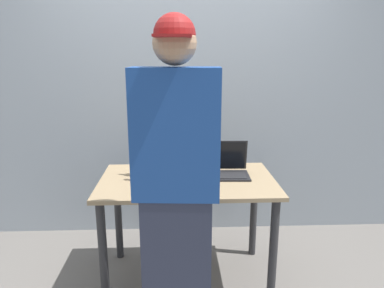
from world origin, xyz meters
The scene contains 8 objects.
ground_plane centered at (0.00, 0.00, 0.00)m, with size 8.00×8.00×0.00m, color slate.
desk centered at (0.00, 0.00, 0.65)m, with size 1.20×0.71×0.77m.
laptop centered at (0.27, 0.09, 0.82)m, with size 0.34×0.26×0.23m.
beer_bottle_dark centered at (-0.29, -0.02, 0.87)m, with size 0.06×0.06×0.28m.
beer_bottle_green centered at (-0.17, 0.10, 0.88)m, with size 0.07×0.07×0.29m.
beer_bottle_brown centered at (-0.34, 0.09, 0.87)m, with size 0.06×0.06×0.28m.
person_figure centered at (-0.08, -0.52, 0.94)m, with size 0.47×0.30×1.80m.
back_wall centered at (0.00, 0.81, 1.30)m, with size 6.00×0.10×2.60m, color #99A3AD.
Camera 1 is at (-0.07, -2.30, 1.61)m, focal length 33.12 mm.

